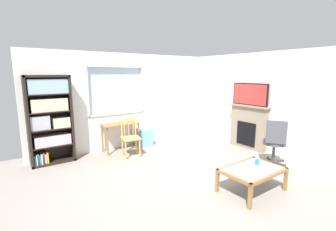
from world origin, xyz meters
TOP-DOWN VIEW (x-y plane):
  - ground at (0.00, 0.00)m, footprint 6.11×6.08m
  - wall_back_with_window at (0.04, 2.54)m, footprint 5.11×0.15m
  - wall_right at (2.61, 0.00)m, footprint 0.12×5.28m
  - bookshelf at (-1.99, 2.30)m, footprint 0.90×0.38m
  - desk_under_window at (-0.39, 2.19)m, footprint 0.95×0.45m
  - wooden_chair at (-0.37, 1.68)m, footprint 0.49×0.47m
  - plastic_drawer_unit at (0.33, 2.24)m, footprint 0.35×0.40m
  - fireplace at (2.46, 0.40)m, footprint 0.26×1.11m
  - tv at (2.44, 0.40)m, footprint 0.06×1.01m
  - office_chair at (1.93, -0.65)m, footprint 0.62×0.57m
  - coffee_table at (0.50, -1.11)m, footprint 1.03×0.70m
  - sippy_cup at (0.73, -1.04)m, footprint 0.07×0.07m

SIDE VIEW (x-z plane):
  - ground at x=0.00m, z-range -0.02..0.00m
  - plastic_drawer_unit at x=0.33m, z-range 0.00..0.46m
  - coffee_table at x=0.50m, z-range 0.15..0.55m
  - sippy_cup at x=0.73m, z-range 0.40..0.49m
  - wooden_chair at x=-0.37m, z-range 0.01..0.91m
  - office_chair at x=1.93m, z-range 0.05..1.05m
  - fireplace at x=2.46m, z-range 0.00..1.16m
  - desk_under_window at x=-0.39m, z-range 0.24..0.97m
  - bookshelf at x=-1.99m, z-range 0.09..2.04m
  - wall_back_with_window at x=0.04m, z-range -0.04..2.46m
  - wall_right at x=2.61m, z-range 0.00..2.50m
  - tv at x=2.44m, z-range 1.16..1.73m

